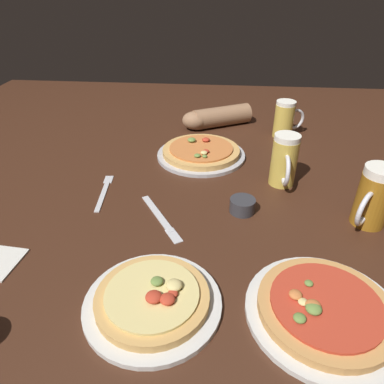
# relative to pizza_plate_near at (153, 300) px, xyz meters

# --- Properties ---
(ground_plane) EXTENTS (2.40, 2.40, 0.03)m
(ground_plane) POSITION_rel_pizza_plate_near_xyz_m (0.04, 0.39, -0.03)
(ground_plane) COLOR #3D2114
(pizza_plate_near) EXTENTS (0.27, 0.27, 0.05)m
(pizza_plate_near) POSITION_rel_pizza_plate_near_xyz_m (0.00, 0.00, 0.00)
(pizza_plate_near) COLOR silver
(pizza_plate_near) RESTS_ON ground_plane
(pizza_plate_far) EXTENTS (0.31, 0.31, 0.05)m
(pizza_plate_far) POSITION_rel_pizza_plate_near_xyz_m (0.05, 0.66, 0.00)
(pizza_plate_far) COLOR #B2B2B7
(pizza_plate_far) RESTS_ON ground_plane
(pizza_plate_side) EXTENTS (0.29, 0.29, 0.05)m
(pizza_plate_side) POSITION_rel_pizza_plate_near_xyz_m (0.32, 0.01, -0.00)
(pizza_plate_side) COLOR silver
(pizza_plate_side) RESTS_ON ground_plane
(beer_mug_dark) EXTENTS (0.11, 0.12, 0.16)m
(beer_mug_dark) POSITION_rel_pizza_plate_near_xyz_m (0.50, 0.31, 0.06)
(beer_mug_dark) COLOR #9E6619
(beer_mug_dark) RESTS_ON ground_plane
(beer_mug_amber) EXTENTS (0.12, 0.08, 0.14)m
(beer_mug_amber) POSITION_rel_pizza_plate_near_xyz_m (0.36, 0.87, 0.05)
(beer_mug_amber) COLOR gold
(beer_mug_amber) RESTS_ON ground_plane
(beer_mug_pale) EXTENTS (0.08, 0.13, 0.16)m
(beer_mug_pale) POSITION_rel_pizza_plate_near_xyz_m (0.30, 0.49, 0.06)
(beer_mug_pale) COLOR gold
(beer_mug_pale) RESTS_ON ground_plane
(ramekin_butter) EXTENTS (0.07, 0.07, 0.04)m
(ramekin_butter) POSITION_rel_pizza_plate_near_xyz_m (0.18, 0.34, 0.00)
(ramekin_butter) COLOR #333338
(ramekin_butter) RESTS_ON ground_plane
(fork_left) EXTENTS (0.04, 0.20, 0.01)m
(fork_left) POSITION_rel_pizza_plate_near_xyz_m (-0.22, 0.40, -0.01)
(fork_left) COLOR silver
(fork_left) RESTS_ON ground_plane
(knife_right) EXTENTS (0.14, 0.20, 0.01)m
(knife_right) POSITION_rel_pizza_plate_near_xyz_m (-0.03, 0.28, -0.01)
(knife_right) COLOR silver
(knife_right) RESTS_ON ground_plane
(diner_arm) EXTENTS (0.29, 0.19, 0.08)m
(diner_arm) POSITION_rel_pizza_plate_near_xyz_m (0.08, 0.94, 0.02)
(diner_arm) COLOR #936B4C
(diner_arm) RESTS_ON ground_plane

